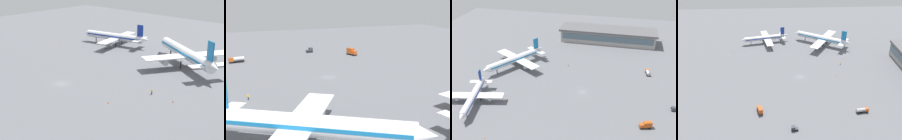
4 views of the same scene
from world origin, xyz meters
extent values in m
plane|color=slate|center=(0.00, 0.00, 0.00)|extent=(288.00, 288.00, 0.00)
cube|color=#9E9993|center=(-6.79, -78.00, 4.51)|extent=(71.29, 19.71, 9.02)
cube|color=#4C6070|center=(-6.79, -67.95, 5.80)|extent=(68.44, 0.30, 4.64)
cube|color=#59595B|center=(-6.79, -78.00, 9.66)|extent=(74.14, 20.50, 1.55)
cylinder|color=white|center=(52.81, 23.48, 4.23)|extent=(10.18, 32.07, 3.52)
cone|color=white|center=(49.22, 40.18, 4.23)|extent=(4.01, 4.15, 3.35)
cone|color=white|center=(56.40, 6.78, 4.76)|extent=(3.68, 4.90, 2.82)
cube|color=navy|center=(52.81, 23.48, 4.49)|extent=(9.98, 30.83, 0.63)
cube|color=white|center=(53.14, 21.91, 3.88)|extent=(30.84, 11.41, 0.32)
cylinder|color=#A5A8AD|center=(44.81, 20.12, 2.64)|extent=(2.77, 4.48, 1.94)
cylinder|color=#A5A8AD|center=(61.48, 23.71, 2.64)|extent=(2.77, 4.48, 1.94)
cube|color=white|center=(55.84, 9.38, 4.58)|extent=(12.51, 5.37, 0.25)
cube|color=navy|center=(55.84, 9.38, 8.81)|extent=(1.02, 3.09, 5.64)
cylinder|color=black|center=(50.45, 34.44, 1.23)|extent=(0.42, 0.42, 2.47)
cylinder|color=black|center=(50.59, 20.38, 1.23)|extent=(0.42, 0.42, 2.47)
cylinder|color=black|center=(56.10, 21.57, 1.23)|extent=(0.42, 0.42, 2.47)
cylinder|color=white|center=(47.87, -20.75, 5.25)|extent=(24.67, 36.11, 4.37)
cone|color=white|center=(59.04, -2.74, 5.25)|extent=(5.84, 5.91, 4.16)
cone|color=white|center=(36.70, -38.77, 5.91)|extent=(5.86, 6.49, 3.50)
cube|color=#1972B2|center=(47.87, -20.75, 5.58)|extent=(23.91, 34.80, 0.79)
cube|color=white|center=(46.82, -22.44, 4.81)|extent=(35.47, 25.32, 0.39)
cylinder|color=#A5A8AD|center=(37.83, -16.87, 3.28)|extent=(4.77, 5.66, 2.41)
cylinder|color=#A5A8AD|center=(55.81, -28.02, 3.28)|extent=(4.77, 5.66, 2.41)
cube|color=white|center=(38.44, -35.97, 5.69)|extent=(14.72, 10.99, 0.31)
cube|color=#1972B2|center=(38.44, -35.97, 10.94)|extent=(2.41, 3.49, 7.00)
cylinder|color=black|center=(55.20, -8.92, 1.53)|extent=(0.52, 0.52, 3.06)
cylinder|color=black|center=(43.22, -21.61, 1.53)|extent=(0.52, 0.52, 3.06)
cylinder|color=black|center=(49.16, -25.30, 1.53)|extent=(0.52, 0.52, 3.06)
cube|color=black|center=(-36.03, -29.27, 0.55)|extent=(2.84, 6.52, 0.30)
cube|color=#BF4C19|center=(-35.69, -31.50, 1.50)|extent=(2.15, 2.07, 1.60)
cube|color=#3F596B|center=(-35.56, -32.30, 1.82)|extent=(1.59, 0.32, 0.90)
cylinder|color=#B7B7BC|center=(-36.17, -28.38, 1.60)|extent=(2.47, 4.72, 1.80)
cylinder|color=black|center=(-34.75, -31.30, 0.40)|extent=(0.42, 0.84, 0.80)
cylinder|color=black|center=(-36.63, -31.60, 0.40)|extent=(0.42, 0.84, 0.80)
cylinder|color=black|center=(-35.43, -26.95, 0.40)|extent=(0.42, 0.84, 0.80)
cylinder|color=black|center=(-37.31, -27.24, 0.40)|extent=(0.42, 0.84, 0.80)
cube|color=black|center=(-33.19, 23.45, 0.55)|extent=(5.91, 3.51, 0.30)
cube|color=#BF4C19|center=(-31.38, 24.02, 1.50)|extent=(2.29, 2.36, 1.60)
cube|color=#3F596B|center=(-30.61, 24.27, 1.82)|extent=(0.56, 1.54, 0.90)
cube|color=#BF4C19|center=(-34.05, 23.17, 2.00)|extent=(4.20, 2.96, 2.60)
cylinder|color=black|center=(-31.61, 24.95, 0.40)|extent=(0.85, 0.53, 0.80)
cylinder|color=black|center=(-31.04, 23.14, 0.40)|extent=(0.85, 0.53, 0.80)
cylinder|color=black|center=(-35.35, 23.76, 0.40)|extent=(0.85, 0.53, 0.80)
cylinder|color=black|center=(-34.77, 21.95, 0.40)|extent=(0.85, 0.53, 0.80)
cube|color=black|center=(-47.27, 6.29, 0.55)|extent=(1.93, 3.22, 0.30)
cube|color=#333842|center=(-47.27, 6.99, 1.50)|extent=(1.92, 1.82, 1.60)
cube|color=#3F596B|center=(-47.26, 7.80, 1.82)|extent=(1.60, 0.10, 0.90)
cube|color=#333842|center=(-47.28, 5.39, 0.95)|extent=(1.91, 1.42, 0.50)
cylinder|color=black|center=(-48.21, 7.42, 0.40)|extent=(0.31, 0.80, 0.80)
cylinder|color=black|center=(-46.31, 7.40, 0.40)|extent=(0.31, 0.80, 0.80)
cylinder|color=black|center=(-48.23, 5.18, 0.40)|extent=(0.31, 0.80, 0.80)
cylinder|color=black|center=(-46.33, 5.16, 0.40)|extent=(0.31, 0.80, 0.80)
cylinder|color=#1E2338|center=(14.26, -28.85, 0.42)|extent=(0.39, 0.39, 0.85)
cylinder|color=yellow|center=(14.26, -28.85, 1.15)|extent=(0.46, 0.46, 0.60)
sphere|color=tan|center=(14.26, -28.85, 1.56)|extent=(0.22, 0.22, 0.22)
cylinder|color=yellow|center=(14.32, -29.08, 1.15)|extent=(0.10, 0.10, 0.54)
cylinder|color=yellow|center=(14.20, -28.62, 1.15)|extent=(0.10, 0.10, 0.54)
cone|color=#EA590C|center=(34.89, 46.68, 0.30)|extent=(0.44, 0.44, 0.60)
cone|color=#EA590C|center=(13.56, -37.45, 0.30)|extent=(0.44, 0.44, 0.60)
cone|color=#EA590C|center=(-0.42, -23.44, 0.30)|extent=(0.44, 0.44, 0.60)
camera|label=1|loc=(-65.12, -85.93, 41.79)|focal=52.03mm
camera|label=2|loc=(98.67, -34.25, 29.25)|focal=48.78mm
camera|label=3|loc=(-19.30, 126.69, 81.93)|focal=43.77mm
camera|label=4|loc=(-139.46, 13.32, 87.41)|focal=42.01mm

